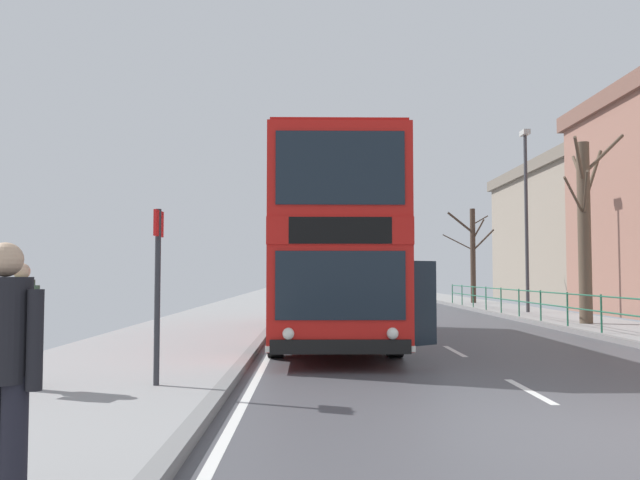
% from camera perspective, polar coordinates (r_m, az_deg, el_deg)
% --- Properties ---
extents(ground, '(15.80, 140.00, 0.20)m').
position_cam_1_polar(ground, '(7.24, 19.09, -15.73)').
color(ground, '#49494F').
extents(double_decker_bus_main, '(3.22, 10.80, 4.35)m').
position_cam_1_polar(double_decker_bus_main, '(16.17, 0.91, -0.83)').
color(double_decker_bus_main, red).
rests_on(double_decker_bus_main, ground).
extents(pedestrian_railing_far_kerb, '(0.05, 29.10, 1.00)m').
position_cam_1_polar(pedestrian_railing_far_kerb, '(21.57, 19.79, -5.09)').
color(pedestrian_railing_far_kerb, '#236B4C').
rests_on(pedestrian_railing_far_kerb, ground).
extents(pedestrian_with_backpack, '(0.55, 0.58, 1.66)m').
position_cam_1_polar(pedestrian_with_backpack, '(9.49, -24.93, -6.01)').
color(pedestrian_with_backpack, '#383842').
rests_on(pedestrian_with_backpack, ground).
extents(pedestrian_companion, '(0.55, 0.40, 1.71)m').
position_cam_1_polar(pedestrian_companion, '(4.60, -26.08, -9.51)').
color(pedestrian_companion, black).
rests_on(pedestrian_companion, ground).
extents(bus_stop_sign_near, '(0.08, 0.44, 2.41)m').
position_cam_1_polar(bus_stop_sign_near, '(9.21, -14.05, -3.01)').
color(bus_stop_sign_near, '#2D2D33').
rests_on(bus_stop_sign_near, ground).
extents(street_lamp_far_side, '(0.28, 0.60, 7.42)m').
position_cam_1_polar(street_lamp_far_side, '(27.75, 17.64, 2.88)').
color(street_lamp_far_side, '#38383D').
rests_on(street_lamp_far_side, ground).
extents(bare_tree_far_00, '(2.53, 1.56, 5.10)m').
position_cam_1_polar(bare_tree_far_00, '(36.11, 13.24, -1.05)').
color(bare_tree_far_00, '#423328').
rests_on(bare_tree_far_00, ground).
extents(bare_tree_far_01, '(2.53, 3.07, 6.00)m').
position_cam_1_polar(bare_tree_far_01, '(21.89, 22.21, 1.16)').
color(bare_tree_far_01, brown).
rests_on(bare_tree_far_01, ground).
extents(background_building_01, '(13.18, 15.24, 8.52)m').
position_cam_1_polar(background_building_01, '(44.87, 25.24, 0.59)').
color(background_building_01, gray).
rests_on(background_building_01, ground).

